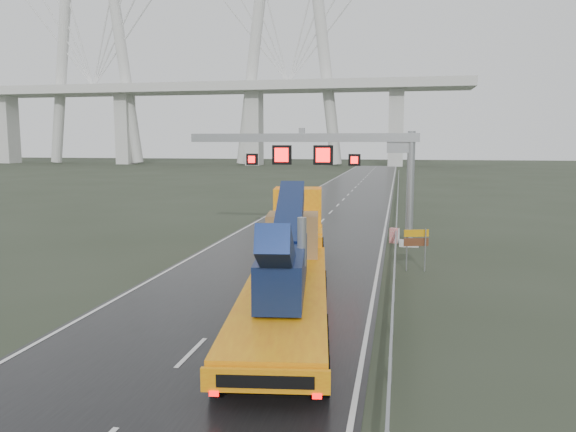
% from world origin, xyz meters
% --- Properties ---
extents(ground, '(400.00, 400.00, 0.00)m').
position_xyz_m(ground, '(0.00, 0.00, 0.00)').
color(ground, '#2A3223').
rests_on(ground, ground).
extents(road, '(11.00, 200.00, 0.02)m').
position_xyz_m(road, '(0.00, 40.00, 0.01)').
color(road, black).
rests_on(road, ground).
extents(guardrail, '(0.20, 140.00, 1.40)m').
position_xyz_m(guardrail, '(6.10, 30.00, 0.70)').
color(guardrail, gray).
rests_on(guardrail, ground).
extents(sign_gantry, '(14.90, 1.20, 7.42)m').
position_xyz_m(sign_gantry, '(2.10, 17.99, 5.61)').
color(sign_gantry, beige).
rests_on(sign_gantry, ground).
extents(heavy_haul_truck, '(5.64, 20.48, 4.77)m').
position_xyz_m(heavy_haul_truck, '(1.59, 6.20, 1.85)').
color(heavy_haul_truck, '#FFA90E').
rests_on(heavy_haul_truck, ground).
extents(exit_sign_pair, '(1.24, 0.41, 2.18)m').
position_xyz_m(exit_sign_pair, '(7.13, 10.82, 1.53)').
color(exit_sign_pair, '#909498').
rests_on(exit_sign_pair, ground).
extents(striped_barrier, '(0.65, 0.52, 0.98)m').
position_xyz_m(striped_barrier, '(6.00, 18.81, 0.49)').
color(striped_barrier, red).
rests_on(striped_barrier, ground).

